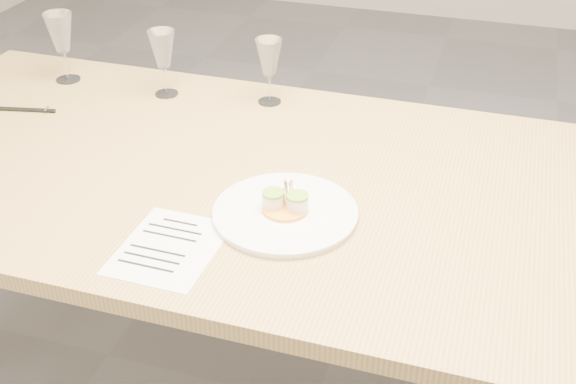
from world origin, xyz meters
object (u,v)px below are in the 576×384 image
(dinner_plate, at_px, (285,212))
(recipe_sheet, at_px, (169,247))
(wine_glass_1, at_px, (163,51))
(dining_table, at_px, (320,209))
(wine_glass_2, at_px, (269,59))
(ballpoint_pen, at_px, (28,110))
(wine_glass_0, at_px, (60,34))

(dinner_plate, relative_size, recipe_sheet, 1.27)
(dinner_plate, height_order, wine_glass_1, wine_glass_1)
(dining_table, relative_size, wine_glass_2, 12.93)
(ballpoint_pen, bearing_deg, recipe_sheet, -46.93)
(dinner_plate, distance_m, wine_glass_0, 0.99)
(dining_table, height_order, ballpoint_pen, ballpoint_pen)
(ballpoint_pen, bearing_deg, wine_glass_2, 10.80)
(wine_glass_1, bearing_deg, recipe_sheet, -64.14)
(wine_glass_2, bearing_deg, wine_glass_0, -176.76)
(dining_table, relative_size, wine_glass_1, 12.60)
(dinner_plate, bearing_deg, wine_glass_1, 136.39)
(dining_table, xyz_separation_m, ballpoint_pen, (-0.87, 0.13, 0.07))
(dining_table, xyz_separation_m, dinner_plate, (-0.04, -0.15, 0.08))
(dinner_plate, distance_m, recipe_sheet, 0.26)
(wine_glass_0, distance_m, wine_glass_2, 0.63)
(ballpoint_pen, xyz_separation_m, wine_glass_1, (0.32, 0.22, 0.13))
(dinner_plate, xyz_separation_m, wine_glass_2, (-0.22, 0.53, 0.12))
(dinner_plate, height_order, recipe_sheet, dinner_plate)
(dining_table, bearing_deg, wine_glass_2, 123.67)
(dinner_plate, height_order, wine_glass_0, wine_glass_0)
(wine_glass_0, distance_m, wine_glass_1, 0.33)
(recipe_sheet, bearing_deg, wine_glass_1, 116.82)
(dinner_plate, xyz_separation_m, wine_glass_1, (-0.52, 0.49, 0.12))
(dining_table, height_order, dinner_plate, dinner_plate)
(dining_table, relative_size, ballpoint_pen, 15.31)
(dinner_plate, bearing_deg, wine_glass_2, 112.10)
(recipe_sheet, height_order, wine_glass_1, wine_glass_1)
(ballpoint_pen, relative_size, wine_glass_0, 0.76)
(wine_glass_1, bearing_deg, wine_glass_2, 7.39)
(ballpoint_pen, height_order, wine_glass_0, wine_glass_0)
(dinner_plate, xyz_separation_m, ballpoint_pen, (-0.83, 0.27, -0.01))
(dining_table, bearing_deg, ballpoint_pen, 171.82)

